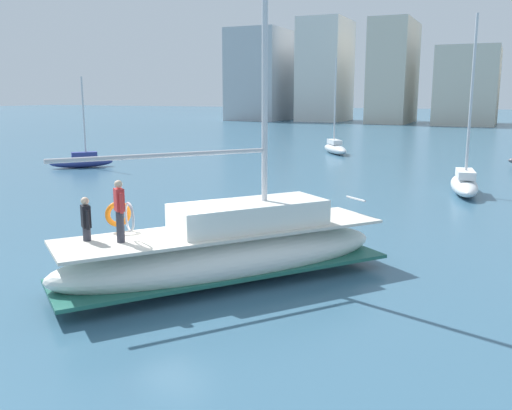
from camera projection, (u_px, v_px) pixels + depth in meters
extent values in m
plane|color=#38607A|center=(175.00, 284.00, 15.29)|extent=(400.00, 400.00, 0.00)
ellipsoid|color=white|center=(226.00, 257.00, 15.38)|extent=(7.79, 9.05, 1.40)
cube|color=#236656|center=(226.00, 268.00, 15.45)|extent=(7.69, 8.92, 0.10)
cube|color=beige|center=(226.00, 231.00, 15.24)|extent=(7.34, 8.56, 0.08)
cube|color=white|center=(249.00, 214.00, 15.49)|extent=(3.98, 4.44, 0.70)
cylinder|color=#B7B7BC|center=(164.00, 155.00, 14.05)|extent=(3.63, 4.62, 0.12)
cylinder|color=silver|center=(356.00, 199.00, 17.15)|extent=(0.75, 0.60, 0.06)
torus|color=orange|center=(118.00, 214.00, 14.96)|extent=(0.54, 0.64, 0.70)
cylinder|color=#33333D|center=(120.00, 227.00, 13.84)|extent=(0.20, 0.20, 0.80)
cube|color=red|center=(119.00, 200.00, 13.71)|extent=(0.38, 0.35, 0.56)
sphere|color=beige|center=(118.00, 184.00, 13.63)|extent=(0.20, 0.20, 0.20)
cylinder|color=red|center=(117.00, 200.00, 13.91)|extent=(0.09, 0.09, 0.50)
cylinder|color=red|center=(121.00, 203.00, 13.53)|extent=(0.09, 0.09, 0.50)
cylinder|color=#33333D|center=(87.00, 234.00, 14.03)|extent=(0.20, 0.20, 0.35)
cube|color=black|center=(86.00, 216.00, 13.94)|extent=(0.38, 0.35, 0.56)
sphere|color=beige|center=(85.00, 201.00, 13.87)|extent=(0.20, 0.20, 0.20)
cylinder|color=black|center=(84.00, 217.00, 14.15)|extent=(0.09, 0.09, 0.50)
cylinder|color=black|center=(88.00, 220.00, 13.76)|extent=(0.09, 0.09, 0.50)
torus|color=silver|center=(130.00, 217.00, 13.91)|extent=(0.64, 0.51, 0.76)
ellipsoid|color=white|center=(464.00, 185.00, 29.09)|extent=(2.14, 5.58, 0.88)
cube|color=white|center=(465.00, 174.00, 28.71)|extent=(1.17, 2.28, 0.40)
cylinder|color=silver|center=(471.00, 98.00, 27.83)|extent=(0.14, 0.14, 8.12)
ellipsoid|color=silver|center=(335.00, 149.00, 48.69)|extent=(3.80, 4.84, 0.82)
cube|color=silver|center=(334.00, 142.00, 48.82)|extent=(1.77, 2.10, 0.40)
cylinder|color=silver|center=(335.00, 101.00, 48.26)|extent=(0.13, 0.13, 7.38)
ellipsoid|color=navy|center=(82.00, 163.00, 39.48)|extent=(3.73, 3.82, 0.70)
cube|color=navy|center=(84.00, 155.00, 39.45)|extent=(1.67, 1.70, 0.40)
cylinder|color=silver|center=(84.00, 118.00, 38.98)|extent=(0.12, 0.12, 5.62)
cube|color=#B2B7BC|center=(264.00, 76.00, 113.42)|extent=(10.42, 16.72, 17.71)
cube|color=silver|center=(325.00, 71.00, 107.55)|extent=(8.21, 12.51, 19.13)
cube|color=beige|center=(394.00, 72.00, 101.04)|extent=(6.80, 15.41, 18.03)
cube|color=beige|center=(468.00, 86.00, 95.29)|extent=(9.78, 15.92, 12.88)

